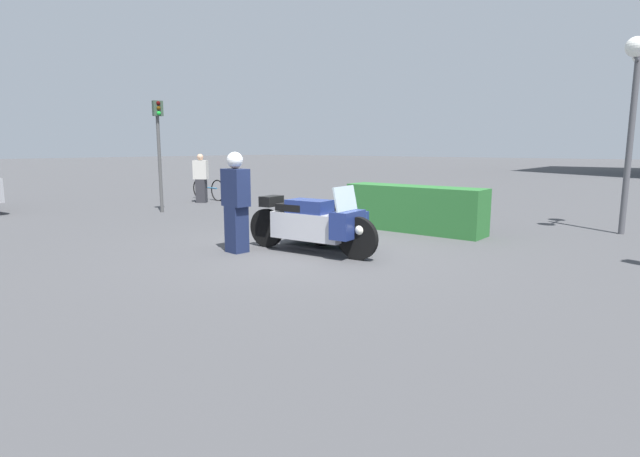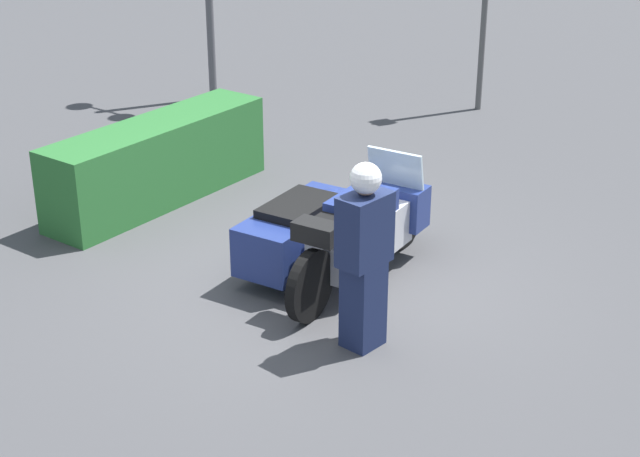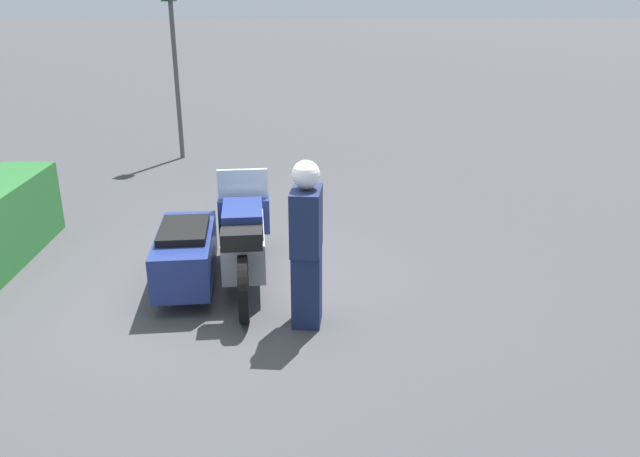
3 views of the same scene
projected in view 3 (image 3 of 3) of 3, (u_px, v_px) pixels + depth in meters
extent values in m
plane|color=#424244|center=(220.00, 292.00, 7.05)|extent=(160.00, 160.00, 0.00)
cylinder|color=black|center=(245.00, 225.00, 8.09)|extent=(0.70, 0.16, 0.69)
cylinder|color=black|center=(244.00, 289.00, 6.33)|extent=(0.70, 0.16, 0.69)
cylinder|color=black|center=(186.00, 268.00, 7.00)|extent=(0.55, 0.14, 0.54)
cube|color=#B7B7BC|center=(244.00, 243.00, 7.17)|extent=(1.36, 0.58, 0.45)
cube|color=navy|center=(243.00, 217.00, 7.05)|extent=(0.76, 0.50, 0.24)
cube|color=black|center=(242.00, 228.00, 6.78)|extent=(0.57, 0.49, 0.12)
cube|color=navy|center=(244.00, 214.00, 7.83)|extent=(0.37, 0.66, 0.44)
cube|color=silver|center=(243.00, 184.00, 7.64)|extent=(0.16, 0.62, 0.40)
sphere|color=white|center=(245.00, 213.00, 8.08)|extent=(0.18, 0.18, 0.18)
cube|color=navy|center=(186.00, 254.00, 7.01)|extent=(1.54, 0.73, 0.50)
sphere|color=navy|center=(191.00, 232.00, 7.59)|extent=(0.47, 0.48, 0.47)
cube|color=black|center=(184.00, 230.00, 6.91)|extent=(0.86, 0.59, 0.09)
cube|color=black|center=(242.00, 239.00, 6.27)|extent=(0.27, 0.44, 0.18)
cube|color=#192347|center=(307.00, 287.00, 6.25)|extent=(0.35, 0.32, 0.80)
cube|color=#192347|center=(306.00, 221.00, 6.00)|extent=(0.49, 0.33, 0.63)
sphere|color=tan|center=(306.00, 178.00, 5.85)|extent=(0.22, 0.22, 0.22)
sphere|color=white|center=(306.00, 174.00, 5.83)|extent=(0.27, 0.27, 0.27)
cylinder|color=#4C4C4C|center=(177.00, 83.00, 12.27)|extent=(0.09, 0.09, 3.02)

